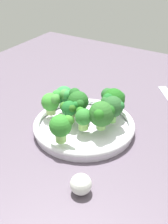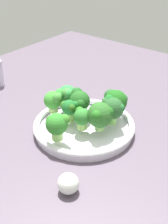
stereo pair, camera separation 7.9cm
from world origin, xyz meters
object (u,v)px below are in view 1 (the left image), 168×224
(broccoli_floret_1, at_px, (69,110))
(garlic_bulb, at_px, (81,184))
(broccoli_floret_2, at_px, (64,96))
(broccoli_floret_3, at_px, (78,101))
(broccoli_floret_4, at_px, (51,102))
(bowl, at_px, (84,126))
(broccoli_floret_8, at_px, (83,117))
(broccoli_floret_5, at_px, (61,126))
(broccoli_floret_7, at_px, (102,114))
(broccoli_floret_6, at_px, (112,106))
(broccoli_floret_0, at_px, (113,99))

(broccoli_floret_1, height_order, garlic_bulb, broccoli_floret_1)
(broccoli_floret_2, height_order, broccoli_floret_3, broccoli_floret_3)
(garlic_bulb, bearing_deg, broccoli_floret_4, 48.75)
(bowl, bearing_deg, broccoli_floret_4, 95.77)
(broccoli_floret_8, bearing_deg, broccoli_floret_5, 167.68)
(broccoli_floret_1, height_order, broccoli_floret_5, broccoli_floret_5)
(broccoli_floret_4, bearing_deg, broccoli_floret_8, -97.38)
(broccoli_floret_5, bearing_deg, broccoli_floret_4, 46.99)
(broccoli_floret_1, relative_size, broccoli_floret_3, 0.82)
(broccoli_floret_7, bearing_deg, broccoli_floret_4, 92.67)
(bowl, bearing_deg, broccoli_floret_6, -53.79)
(bowl, height_order, broccoli_floret_7, broccoli_floret_7)
(broccoli_floret_0, distance_m, broccoli_floret_4, 0.16)
(broccoli_floret_2, distance_m, broccoli_floret_8, 0.11)
(broccoli_floret_3, height_order, garlic_bulb, broccoli_floret_3)
(broccoli_floret_5, relative_size, broccoli_floret_7, 0.94)
(bowl, distance_m, broccoli_floret_1, 0.06)
(broccoli_floret_0, bearing_deg, broccoli_floret_7, -170.76)
(garlic_bulb, bearing_deg, broccoli_floret_2, 41.30)
(broccoli_floret_4, relative_size, broccoli_floret_8, 1.12)
(broccoli_floret_0, distance_m, broccoli_floret_6, 0.05)
(broccoli_floret_3, xyz_separation_m, broccoli_floret_7, (-0.02, -0.08, -0.00))
(broccoli_floret_4, height_order, broccoli_floret_8, broccoli_floret_4)
(broccoli_floret_4, height_order, broccoli_floret_6, broccoli_floret_6)
(broccoli_floret_3, xyz_separation_m, garlic_bulb, (-0.21, -0.14, -0.05))
(broccoli_floret_3, bearing_deg, broccoli_floret_5, -166.78)
(bowl, xyz_separation_m, broccoli_floret_5, (-0.10, 0.00, 0.06))
(bowl, relative_size, broccoli_floret_8, 4.84)
(broccoli_floret_1, distance_m, broccoli_floret_3, 0.04)
(broccoli_floret_7, bearing_deg, broccoli_floret_5, 149.06)
(broccoli_floret_4, bearing_deg, broccoli_floret_1, -97.09)
(broccoli_floret_0, relative_size, broccoli_floret_2, 1.08)
(broccoli_floret_3, bearing_deg, broccoli_floret_4, 116.11)
(broccoli_floret_0, bearing_deg, broccoli_floret_6, -156.56)
(broccoli_floret_0, relative_size, broccoli_floret_3, 1.00)
(broccoli_floret_4, relative_size, broccoli_floret_7, 0.83)
(broccoli_floret_2, bearing_deg, broccoli_floret_3, -95.08)
(broccoli_floret_0, distance_m, broccoli_floret_1, 0.13)
(broccoli_floret_2, relative_size, broccoli_floret_7, 0.91)
(bowl, bearing_deg, broccoli_floret_3, 54.33)
(broccoli_floret_3, bearing_deg, broccoli_floret_2, 84.92)
(broccoli_floret_2, distance_m, broccoli_floret_6, 0.14)
(broccoli_floret_3, bearing_deg, broccoli_floret_7, -106.54)
(broccoli_floret_3, bearing_deg, garlic_bulb, -146.45)
(garlic_bulb, bearing_deg, broccoli_floret_1, 39.79)
(broccoli_floret_0, xyz_separation_m, broccoli_floret_8, (-0.11, 0.03, -0.01))
(broccoli_floret_5, bearing_deg, broccoli_floret_2, 32.24)
(broccoli_floret_4, distance_m, broccoli_floret_6, 0.16)
(bowl, xyz_separation_m, broccoli_floret_4, (-0.01, 0.10, 0.05))
(broccoli_floret_0, distance_m, broccoli_floret_8, 0.11)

